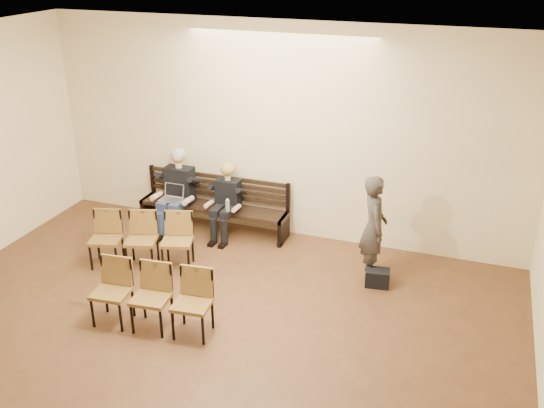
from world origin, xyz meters
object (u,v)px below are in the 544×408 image
at_px(seated_man, 177,190).
at_px(chair_row_front, 141,241).
at_px(water_bottle, 228,212).
at_px(bench, 214,218).
at_px(seated_woman, 226,204).
at_px(passerby, 374,220).
at_px(bag, 377,278).
at_px(chair_row_back, 151,299).
at_px(laptop, 171,201).

distance_m(seated_man, chair_row_front, 1.41).
xyz_separation_m(water_bottle, chair_row_front, (-0.93, -1.13, -0.13)).
height_order(bench, chair_row_front, chair_row_front).
bearing_deg(seated_woman, seated_man, 180.00).
bearing_deg(seated_woman, chair_row_front, -119.93).
relative_size(water_bottle, passerby, 0.12).
distance_m(bag, chair_row_front, 3.54).
xyz_separation_m(bench, chair_row_back, (0.46, -2.85, 0.21)).
height_order(bench, seated_woman, seated_woman).
xyz_separation_m(laptop, bag, (3.59, -0.53, -0.45)).
relative_size(bench, passerby, 1.43).
distance_m(laptop, passerby, 3.47).
height_order(passerby, chair_row_back, passerby).
relative_size(laptop, bag, 1.03).
xyz_separation_m(passerby, chair_row_back, (-2.37, -2.25, -0.47)).
relative_size(laptop, water_bottle, 1.58).
distance_m(bag, passerby, 0.84).
xyz_separation_m(seated_man, seated_woman, (0.89, 0.00, -0.14)).
relative_size(seated_man, seated_woman, 1.24).
height_order(laptop, passerby, passerby).
xyz_separation_m(bench, chair_row_front, (-0.50, -1.50, 0.20)).
height_order(bench, bag, bench).
bearing_deg(bag, passerby, 119.57).
xyz_separation_m(bench, bag, (2.97, -0.86, -0.10)).
bearing_deg(chair_row_front, seated_woman, 43.81).
bearing_deg(bench, bag, -16.14).
bearing_deg(seated_woman, bag, -15.46).
bearing_deg(chair_row_back, chair_row_front, 119.60).
xyz_separation_m(seated_woman, passerby, (2.53, -0.48, 0.34)).
bearing_deg(seated_man, laptop, -96.04).
distance_m(water_bottle, chair_row_back, 2.49).
bearing_deg(bench, chair_row_back, -80.93).
bearing_deg(laptop, chair_row_front, -94.33).
bearing_deg(chair_row_front, bag, -5.86).
xyz_separation_m(laptop, chair_row_front, (0.12, -1.17, -0.15)).
height_order(laptop, chair_row_front, chair_row_front).
distance_m(bench, seated_woman, 0.47).
height_order(seated_man, water_bottle, seated_man).
bearing_deg(bench, passerby, -11.99).
relative_size(passerby, chair_row_front, 1.18).
relative_size(bench, seated_man, 1.83).
bearing_deg(seated_woman, laptop, -167.03).
distance_m(bench, water_bottle, 0.66).
relative_size(bag, chair_row_front, 0.22).
bearing_deg(chair_row_front, passerby, -1.15).
relative_size(water_bottle, chair_row_front, 0.14).
distance_m(bag, chair_row_back, 3.22).
height_order(water_bottle, chair_row_back, chair_row_back).
height_order(seated_woman, bag, seated_woman).
xyz_separation_m(bag, passerby, (-0.15, 0.26, 0.78)).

